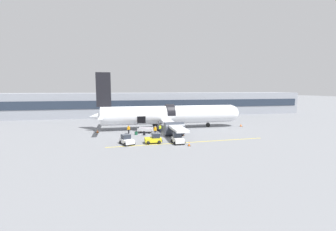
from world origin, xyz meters
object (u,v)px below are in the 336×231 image
(baggage_tug_lead, at_px, (178,139))
(suitcase_on_tarmac_upright, at_px, (144,133))
(ground_crew_supervisor, at_px, (155,130))
(baggage_cart_loading, at_px, (146,130))
(suitcase_on_tarmac_spare, at_px, (136,133))
(airplane, at_px, (168,115))
(ground_crew_loader_b, at_px, (167,127))
(baggage_tug_rear, at_px, (154,139))
(ground_crew_loader_a, at_px, (160,128))
(ground_crew_driver, at_px, (129,129))
(baggage_tug_mid, at_px, (127,140))

(baggage_tug_lead, relative_size, suitcase_on_tarmac_upright, 3.30)
(baggage_tug_lead, xyz_separation_m, ground_crew_supervisor, (-2.45, 7.16, 0.20))
(baggage_cart_loading, height_order, suitcase_on_tarmac_spare, baggage_cart_loading)
(airplane, bearing_deg, ground_crew_loader_b, -105.88)
(baggage_tug_rear, xyz_separation_m, ground_crew_supervisor, (1.23, 6.18, 0.23))
(suitcase_on_tarmac_spare, bearing_deg, airplane, 37.16)
(ground_crew_loader_a, bearing_deg, suitcase_on_tarmac_spare, -164.33)
(airplane, bearing_deg, ground_crew_driver, -154.63)
(ground_crew_driver, height_order, suitcase_on_tarmac_upright, ground_crew_driver)
(ground_crew_driver, relative_size, ground_crew_supervisor, 0.96)
(airplane, relative_size, baggage_tug_rear, 12.24)
(baggage_tug_mid, distance_m, baggage_cart_loading, 9.50)
(ground_crew_loader_b, xyz_separation_m, suitcase_on_tarmac_spare, (-6.32, -2.10, -0.56))
(ground_crew_loader_b, xyz_separation_m, ground_crew_supervisor, (-2.85, -3.04, 0.03))
(baggage_tug_rear, relative_size, suitcase_on_tarmac_upright, 3.35)
(ground_crew_driver, bearing_deg, ground_crew_loader_b, 4.96)
(suitcase_on_tarmac_upright, bearing_deg, baggage_tug_rear, -82.66)
(baggage_tug_mid, bearing_deg, suitcase_on_tarmac_spare, 73.97)
(airplane, relative_size, baggage_tug_mid, 10.68)
(ground_crew_supervisor, bearing_deg, suitcase_on_tarmac_upright, 174.21)
(baggage_tug_mid, bearing_deg, ground_crew_loader_a, 50.53)
(ground_crew_loader_b, bearing_deg, baggage_tug_mid, -132.61)
(baggage_cart_loading, bearing_deg, baggage_tug_lead, -68.19)
(ground_crew_loader_a, distance_m, ground_crew_loader_b, 1.67)
(ground_crew_driver, bearing_deg, suitcase_on_tarmac_spare, -47.56)
(baggage_tug_mid, bearing_deg, airplane, 53.30)
(ground_crew_driver, xyz_separation_m, suitcase_on_tarmac_upright, (2.73, -2.17, -0.52))
(ground_crew_loader_b, height_order, ground_crew_supervisor, ground_crew_supervisor)
(baggage_tug_mid, height_order, suitcase_on_tarmac_upright, baggage_tug_mid)
(ground_crew_loader_a, xyz_separation_m, ground_crew_driver, (-6.15, 0.09, 0.03))
(ground_crew_driver, bearing_deg, baggage_tug_rear, -67.48)
(baggage_tug_rear, relative_size, baggage_cart_loading, 0.70)
(ground_crew_driver, distance_m, suitcase_on_tarmac_upright, 3.52)
(suitcase_on_tarmac_spare, bearing_deg, baggage_tug_lead, -53.89)
(ground_crew_supervisor, xyz_separation_m, suitcase_on_tarmac_spare, (-3.46, 0.94, -0.58))
(baggage_tug_lead, relative_size, ground_crew_loader_a, 1.68)
(baggage_cart_loading, bearing_deg, ground_crew_loader_b, 5.25)
(ground_crew_supervisor, bearing_deg, ground_crew_loader_b, 46.82)
(airplane, relative_size, suitcase_on_tarmac_upright, 40.93)
(ground_crew_loader_b, bearing_deg, ground_crew_loader_a, -153.25)
(ground_crew_driver, distance_m, suitcase_on_tarmac_spare, 2.03)
(ground_crew_loader_b, relative_size, suitcase_on_tarmac_upright, 2.08)
(baggage_tug_mid, xyz_separation_m, ground_crew_loader_a, (6.82, 8.28, 0.19))
(ground_crew_supervisor, distance_m, suitcase_on_tarmac_spare, 3.63)
(ground_crew_loader_b, bearing_deg, baggage_tug_lead, -92.29)
(baggage_tug_lead, bearing_deg, ground_crew_loader_b, 87.71)
(ground_crew_loader_b, relative_size, ground_crew_supervisor, 0.97)
(baggage_tug_rear, height_order, ground_crew_loader_a, baggage_tug_rear)
(ground_crew_loader_b, distance_m, suitcase_on_tarmac_spare, 6.68)
(ground_crew_loader_b, distance_m, suitcase_on_tarmac_upright, 5.69)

